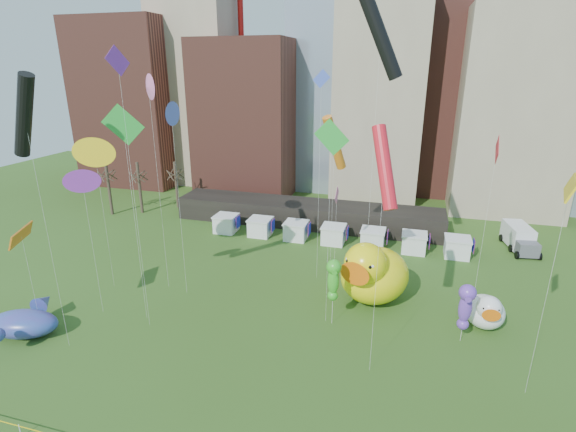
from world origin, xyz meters
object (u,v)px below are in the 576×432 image
(small_duck, at_px, (486,311))
(whale_inflatable, at_px, (25,322))
(big_duck, at_px, (373,273))
(box_truck, at_px, (519,237))
(seahorse_purple, at_px, (466,304))
(seahorse_green, at_px, (333,277))

(small_duck, relative_size, whale_inflatable, 0.61)
(big_duck, xyz_separation_m, box_truck, (16.44, 18.17, -1.59))
(box_truck, bearing_deg, small_duck, -117.12)
(big_duck, xyz_separation_m, seahorse_purple, (7.86, -4.59, 0.52))
(whale_inflatable, relative_size, box_truck, 1.07)
(big_duck, height_order, seahorse_purple, big_duck)
(whale_inflatable, bearing_deg, box_truck, 22.55)
(seahorse_purple, distance_m, whale_inflatable, 36.84)
(small_duck, distance_m, seahorse_green, 13.65)
(small_duck, height_order, whale_inflatable, small_duck)
(seahorse_green, distance_m, whale_inflatable, 26.52)
(big_duck, bearing_deg, box_truck, 66.97)
(seahorse_purple, xyz_separation_m, whale_inflatable, (-35.62, -9.10, -2.40))
(seahorse_green, height_order, box_truck, seahorse_green)
(big_duck, distance_m, small_duck, 10.22)
(small_duck, relative_size, box_truck, 0.65)
(big_duck, xyz_separation_m, whale_inflatable, (-27.76, -13.69, -1.88))
(box_truck, bearing_deg, whale_inflatable, -153.32)
(seahorse_green, distance_m, box_truck, 30.38)
(big_duck, bearing_deg, whale_inflatable, -134.64)
(seahorse_green, height_order, whale_inflatable, seahorse_green)
(seahorse_green, bearing_deg, whale_inflatable, -173.50)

